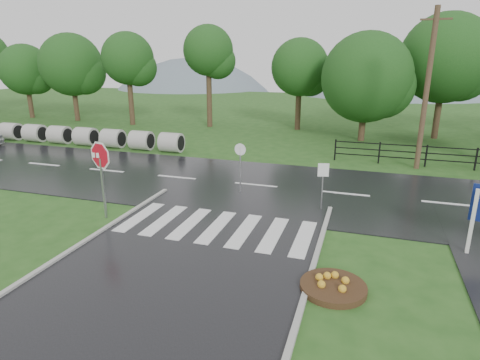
% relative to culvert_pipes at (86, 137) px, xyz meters
% --- Properties ---
extents(ground, '(120.00, 120.00, 0.00)m').
position_rel_culvert_pipes_xyz_m(ground, '(13.12, -15.00, -0.60)').
color(ground, '#25501A').
rests_on(ground, ground).
extents(main_road, '(90.00, 8.00, 0.04)m').
position_rel_culvert_pipes_xyz_m(main_road, '(13.12, -5.00, -0.60)').
color(main_road, black).
rests_on(main_road, ground).
extents(crosswalk, '(6.50, 2.80, 0.02)m').
position_rel_culvert_pipes_xyz_m(crosswalk, '(13.12, -10.00, -0.54)').
color(crosswalk, silver).
rests_on(crosswalk, ground).
extents(fence_west, '(9.58, 0.08, 1.20)m').
position_rel_culvert_pipes_xyz_m(fence_west, '(20.87, 1.00, 0.12)').
color(fence_west, black).
rests_on(fence_west, ground).
extents(hills, '(102.00, 48.00, 48.00)m').
position_rel_culvert_pipes_xyz_m(hills, '(16.61, 50.00, -16.14)').
color(hills, slate).
rests_on(hills, ground).
extents(treeline, '(83.20, 5.20, 10.00)m').
position_rel_culvert_pipes_xyz_m(treeline, '(14.12, 9.00, -0.60)').
color(treeline, '#164114').
rests_on(treeline, ground).
extents(culvert_pipes, '(13.90, 1.20, 1.20)m').
position_rel_culvert_pipes_xyz_m(culvert_pipes, '(0.00, 0.00, 0.00)').
color(culvert_pipes, '#9E9B93').
rests_on(culvert_pipes, ground).
extents(stop_sign, '(1.29, 0.40, 3.02)m').
position_rel_culvert_pipes_xyz_m(stop_sign, '(8.92, -10.35, 1.48)').
color(stop_sign, '#939399').
rests_on(stop_sign, ground).
extents(flower_bed, '(1.67, 1.67, 0.33)m').
position_rel_culvert_pipes_xyz_m(flower_bed, '(17.30, -12.68, -0.48)').
color(flower_bed, '#332111').
rests_on(flower_bed, ground).
extents(reg_sign_small, '(0.41, 0.13, 1.87)m').
position_rel_culvert_pipes_xyz_m(reg_sign_small, '(16.33, -7.18, 0.75)').
color(reg_sign_small, '#939399').
rests_on(reg_sign_small, ground).
extents(reg_sign_round, '(0.51, 0.09, 2.20)m').
position_rel_culvert_pipes_xyz_m(reg_sign_round, '(12.76, -6.20, 0.79)').
color(reg_sign_round, '#939399').
rests_on(reg_sign_round, ground).
extents(utility_pole_east, '(1.42, 0.27, 8.00)m').
position_rel_culvert_pipes_xyz_m(utility_pole_east, '(20.41, 0.50, 3.46)').
color(utility_pole_east, '#473523').
rests_on(utility_pole_east, ground).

